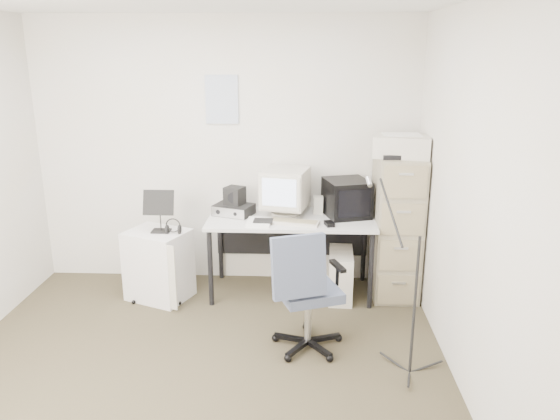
{
  "coord_description": "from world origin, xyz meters",
  "views": [
    {
      "loc": [
        0.73,
        -3.25,
        2.2
      ],
      "look_at": [
        0.55,
        0.95,
        0.95
      ],
      "focal_mm": 35.0,
      "sensor_mm": 36.0,
      "label": 1
    }
  ],
  "objects_px": {
    "side_cart": "(159,265)",
    "office_chair": "(308,289)",
    "desk": "(291,255)",
    "filing_cabinet": "(396,226)"
  },
  "relations": [
    {
      "from": "desk",
      "to": "side_cart",
      "type": "height_order",
      "value": "desk"
    },
    {
      "from": "filing_cabinet",
      "to": "office_chair",
      "type": "relative_size",
      "value": 1.35
    },
    {
      "from": "desk",
      "to": "side_cart",
      "type": "relative_size",
      "value": 2.35
    },
    {
      "from": "filing_cabinet",
      "to": "desk",
      "type": "bearing_deg",
      "value": -178.19
    },
    {
      "from": "side_cart",
      "to": "office_chair",
      "type": "bearing_deg",
      "value": -8.54
    },
    {
      "from": "filing_cabinet",
      "to": "desk",
      "type": "height_order",
      "value": "filing_cabinet"
    },
    {
      "from": "office_chair",
      "to": "side_cart",
      "type": "xyz_separation_m",
      "value": [
        -1.35,
        0.82,
        -0.16
      ]
    },
    {
      "from": "desk",
      "to": "filing_cabinet",
      "type": "bearing_deg",
      "value": 1.81
    },
    {
      "from": "office_chair",
      "to": "desk",
      "type": "bearing_deg",
      "value": 78.48
    },
    {
      "from": "filing_cabinet",
      "to": "desk",
      "type": "distance_m",
      "value": 0.99
    }
  ]
}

